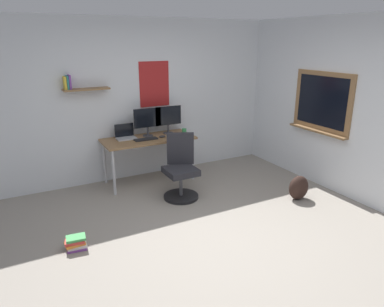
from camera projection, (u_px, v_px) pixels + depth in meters
The scene contains 13 objects.
ground_plane at pixel (212, 239), 4.17m from camera, with size 5.20×5.20×0.00m, color gray.
wall_back at pixel (137, 100), 5.82m from camera, with size 5.00×0.30×2.60m.
wall_right at pixel (364, 112), 4.88m from camera, with size 0.22×5.00×2.60m.
desk at pixel (149, 142), 5.69m from camera, with size 1.46×0.65×0.74m.
office_chair at pixel (181, 171), 5.20m from camera, with size 0.54×0.56×0.95m.
laptop at pixel (126, 135), 5.63m from camera, with size 0.31×0.21×0.23m.
monitor_primary at pixel (148, 120), 5.69m from camera, with size 0.46×0.17×0.46m.
monitor_secondary at pixel (168, 118), 5.85m from camera, with size 0.46×0.17×0.46m.
keyboard at pixel (146, 139), 5.56m from camera, with size 0.37×0.13×0.02m, color black.
computer_mouse at pixel (162, 137), 5.68m from camera, with size 0.10×0.06×0.03m, color #262628.
coffee_mug at pixel (184, 131), 5.91m from camera, with size 0.08×0.08×0.09m, color #338C4C.
backpack at pixel (299, 188), 5.17m from camera, with size 0.32×0.22×0.36m, color black.
book_stack_on_floor at pixel (76, 243), 3.96m from camera, with size 0.25×0.19×0.15m.
Camera 1 is at (-1.92, -3.11, 2.26)m, focal length 32.93 mm.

